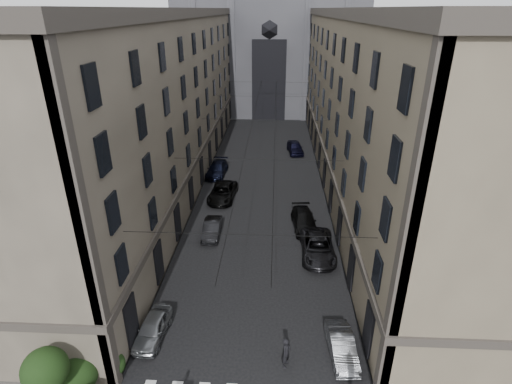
% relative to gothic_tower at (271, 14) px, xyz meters
% --- Properties ---
extents(sidewalk_left, '(7.00, 80.00, 0.15)m').
position_rel_gothic_tower_xyz_m(sidewalk_left, '(-10.50, -38.96, -17.72)').
color(sidewalk_left, '#383533').
rests_on(sidewalk_left, ground).
extents(sidewalk_right, '(7.00, 80.00, 0.15)m').
position_rel_gothic_tower_xyz_m(sidewalk_right, '(10.50, -38.96, -17.72)').
color(sidewalk_right, '#383533').
rests_on(sidewalk_right, ground).
extents(building_left, '(13.60, 60.60, 18.85)m').
position_rel_gothic_tower_xyz_m(building_left, '(-13.44, -38.96, -8.45)').
color(building_left, '#4C453A').
rests_on(building_left, ground).
extents(building_right, '(13.60, 60.60, 18.85)m').
position_rel_gothic_tower_xyz_m(building_right, '(13.44, -38.96, -8.45)').
color(building_right, brown).
rests_on(building_right, ground).
extents(gothic_tower, '(35.00, 23.00, 58.00)m').
position_rel_gothic_tower_xyz_m(gothic_tower, '(0.00, 0.00, 0.00)').
color(gothic_tower, '#2D2D33').
rests_on(gothic_tower, ground).
extents(shrub_cluster, '(3.90, 4.40, 3.90)m').
position_rel_gothic_tower_xyz_m(shrub_cluster, '(-8.72, -69.95, -16.00)').
color(shrub_cluster, black).
rests_on(shrub_cluster, sidewalk_left).
extents(tram_wires, '(14.00, 60.00, 0.43)m').
position_rel_gothic_tower_xyz_m(tram_wires, '(0.00, -39.33, -10.55)').
color(tram_wires, black).
rests_on(tram_wires, ground).
extents(car_left_near, '(1.94, 4.14, 1.37)m').
position_rel_gothic_tower_xyz_m(car_left_near, '(-6.04, -65.13, -17.11)').
color(car_left_near, slate).
rests_on(car_left_near, ground).
extents(car_left_midnear, '(1.53, 4.21, 1.38)m').
position_rel_gothic_tower_xyz_m(car_left_midnear, '(-4.20, -52.71, -17.11)').
color(car_left_midnear, black).
rests_on(car_left_midnear, ground).
extents(car_left_midfar, '(2.99, 5.80, 1.57)m').
position_rel_gothic_tower_xyz_m(car_left_midfar, '(-4.20, -45.05, -17.02)').
color(car_left_midfar, black).
rests_on(car_left_midfar, ground).
extents(car_left_far, '(2.49, 5.40, 1.53)m').
position_rel_gothic_tower_xyz_m(car_left_far, '(-5.75, -38.27, -17.03)').
color(car_left_far, black).
rests_on(car_left_far, ground).
extents(car_right_near, '(1.68, 4.10, 1.32)m').
position_rel_gothic_tower_xyz_m(car_right_near, '(5.51, -66.01, -17.14)').
color(car_right_near, slate).
rests_on(car_right_near, ground).
extents(car_right_midnear, '(2.69, 5.84, 1.62)m').
position_rel_gothic_tower_xyz_m(car_right_midnear, '(5.05, -55.48, -16.99)').
color(car_right_midnear, black).
rests_on(car_right_midnear, ground).
extents(car_right_midfar, '(2.53, 5.29, 1.49)m').
position_rel_gothic_tower_xyz_m(car_right_midfar, '(4.20, -50.89, -17.05)').
color(car_right_midfar, black).
rests_on(car_right_midfar, ground).
extents(car_right_far, '(2.53, 5.04, 1.65)m').
position_rel_gothic_tower_xyz_m(car_right_far, '(4.20, -29.47, -16.97)').
color(car_right_far, black).
rests_on(car_right_far, ground).
extents(pedestrian, '(0.72, 0.84, 1.96)m').
position_rel_gothic_tower_xyz_m(pedestrian, '(2.22, -66.96, -16.82)').
color(pedestrian, black).
rests_on(pedestrian, ground).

